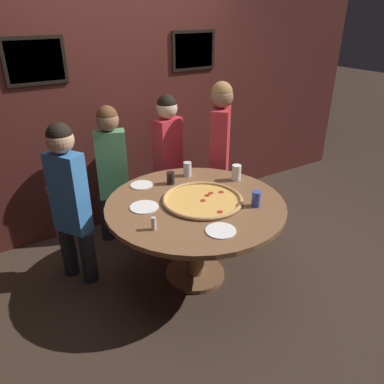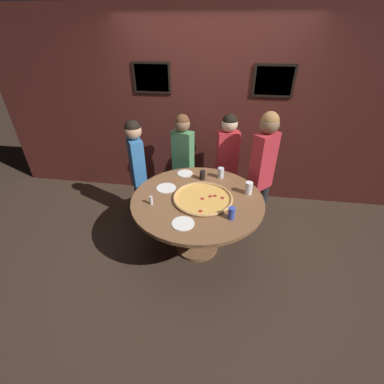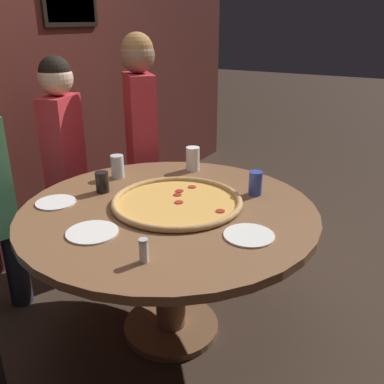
{
  "view_description": "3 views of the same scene",
  "coord_description": "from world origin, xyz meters",
  "px_view_note": "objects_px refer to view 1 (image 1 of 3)",
  "views": [
    {
      "loc": [
        -1.45,
        -2.25,
        2.17
      ],
      "look_at": [
        0.01,
        0.06,
        0.81
      ],
      "focal_mm": 35.0,
      "sensor_mm": 36.0,
      "label": 1
    },
    {
      "loc": [
        0.28,
        -2.32,
        2.33
      ],
      "look_at": [
        -0.05,
        -0.1,
        0.87
      ],
      "focal_mm": 24.0,
      "sensor_mm": 36.0,
      "label": 2
    },
    {
      "loc": [
        -1.62,
        -1.04,
        1.61
      ],
      "look_at": [
        0.07,
        -0.1,
        0.82
      ],
      "focal_mm": 40.0,
      "sensor_mm": 36.0,
      "label": 3
    }
  ],
  "objects_px": {
    "diner_side_left": "(69,196)",
    "drink_cup_by_shaker": "(187,169)",
    "drink_cup_far_left": "(256,199)",
    "white_plate_left_side": "(142,185)",
    "white_plate_far_back": "(144,207)",
    "drink_cup_far_right": "(171,178)",
    "drink_cup_front_edge": "(236,173)",
    "diner_side_right": "(112,167)",
    "diner_centre_back": "(168,153)",
    "dining_table": "(195,218)",
    "white_plate_near_front": "(221,231)",
    "diner_far_right": "(220,147)",
    "giant_pizza": "(203,200)",
    "condiment_shaker": "(154,223)"
  },
  "relations": [
    {
      "from": "diner_side_left",
      "to": "drink_cup_by_shaker",
      "type": "bearing_deg",
      "value": -124.14
    },
    {
      "from": "drink_cup_far_left",
      "to": "white_plate_left_side",
      "type": "xyz_separation_m",
      "value": [
        -0.6,
        0.83,
        -0.06
      ]
    },
    {
      "from": "drink_cup_by_shaker",
      "to": "white_plate_far_back",
      "type": "height_order",
      "value": "drink_cup_by_shaker"
    },
    {
      "from": "drink_cup_far_right",
      "to": "drink_cup_by_shaker",
      "type": "distance_m",
      "value": 0.23
    },
    {
      "from": "drink_cup_front_edge",
      "to": "drink_cup_by_shaker",
      "type": "height_order",
      "value": "drink_cup_front_edge"
    },
    {
      "from": "drink_cup_front_edge",
      "to": "diner_side_right",
      "type": "relative_size",
      "value": 0.1
    },
    {
      "from": "diner_centre_back",
      "to": "drink_cup_by_shaker",
      "type": "bearing_deg",
      "value": 66.4
    },
    {
      "from": "dining_table",
      "to": "white_plate_near_front",
      "type": "bearing_deg",
      "value": -100.1
    },
    {
      "from": "diner_far_right",
      "to": "giant_pizza",
      "type": "bearing_deg",
      "value": -1.11
    },
    {
      "from": "white_plate_far_back",
      "to": "white_plate_near_front",
      "type": "xyz_separation_m",
      "value": [
        0.31,
        -0.6,
        0.0
      ]
    },
    {
      "from": "drink_cup_far_right",
      "to": "diner_side_right",
      "type": "relative_size",
      "value": 0.08
    },
    {
      "from": "diner_far_right",
      "to": "white_plate_near_front",
      "type": "bearing_deg",
      "value": 7.34
    },
    {
      "from": "white_plate_near_front",
      "to": "diner_side_left",
      "type": "distance_m",
      "value": 1.27
    },
    {
      "from": "dining_table",
      "to": "giant_pizza",
      "type": "xyz_separation_m",
      "value": [
        0.06,
        -0.01,
        0.16
      ]
    },
    {
      "from": "drink_cup_by_shaker",
      "to": "diner_far_right",
      "type": "distance_m",
      "value": 0.56
    },
    {
      "from": "drink_cup_far_right",
      "to": "drink_cup_front_edge",
      "type": "distance_m",
      "value": 0.6
    },
    {
      "from": "dining_table",
      "to": "giant_pizza",
      "type": "height_order",
      "value": "giant_pizza"
    },
    {
      "from": "giant_pizza",
      "to": "diner_side_right",
      "type": "bearing_deg",
      "value": 111.98
    },
    {
      "from": "drink_cup_front_edge",
      "to": "giant_pizza",
      "type": "bearing_deg",
      "value": -159.36
    },
    {
      "from": "white_plate_far_back",
      "to": "condiment_shaker",
      "type": "xyz_separation_m",
      "value": [
        -0.08,
        -0.33,
        0.05
      ]
    },
    {
      "from": "giant_pizza",
      "to": "drink_cup_front_edge",
      "type": "bearing_deg",
      "value": 20.64
    },
    {
      "from": "drink_cup_front_edge",
      "to": "dining_table",
      "type": "bearing_deg",
      "value": -162.68
    },
    {
      "from": "white_plate_left_side",
      "to": "diner_far_right",
      "type": "distance_m",
      "value": 1.0
    },
    {
      "from": "drink_cup_far_left",
      "to": "giant_pizza",
      "type": "bearing_deg",
      "value": 136.95
    },
    {
      "from": "drink_cup_far_right",
      "to": "diner_centre_back",
      "type": "distance_m",
      "value": 0.62
    },
    {
      "from": "diner_side_left",
      "to": "diner_far_right",
      "type": "bearing_deg",
      "value": -116.29
    },
    {
      "from": "drink_cup_front_edge",
      "to": "drink_cup_far_left",
      "type": "distance_m",
      "value": 0.51
    },
    {
      "from": "diner_centre_back",
      "to": "diner_side_left",
      "type": "height_order",
      "value": "diner_side_left"
    },
    {
      "from": "drink_cup_far_left",
      "to": "drink_cup_by_shaker",
      "type": "bearing_deg",
      "value": 100.42
    },
    {
      "from": "drink_cup_far_right",
      "to": "white_plate_far_back",
      "type": "xyz_separation_m",
      "value": [
        -0.4,
        -0.27,
        -0.05
      ]
    },
    {
      "from": "condiment_shaker",
      "to": "diner_side_right",
      "type": "height_order",
      "value": "diner_side_right"
    },
    {
      "from": "drink_cup_front_edge",
      "to": "drink_cup_by_shaker",
      "type": "relative_size",
      "value": 1.09
    },
    {
      "from": "giant_pizza",
      "to": "diner_centre_back",
      "type": "relative_size",
      "value": 0.47
    },
    {
      "from": "white_plate_far_back",
      "to": "white_plate_near_front",
      "type": "bearing_deg",
      "value": -63.04
    },
    {
      "from": "condiment_shaker",
      "to": "white_plate_left_side",
      "type": "bearing_deg",
      "value": 71.4
    },
    {
      "from": "diner_far_right",
      "to": "diner_centre_back",
      "type": "distance_m",
      "value": 0.54
    },
    {
      "from": "drink_cup_far_right",
      "to": "drink_cup_front_edge",
      "type": "bearing_deg",
      "value": -24.37
    },
    {
      "from": "white_plate_near_front",
      "to": "white_plate_left_side",
      "type": "bearing_deg",
      "value": 98.59
    },
    {
      "from": "giant_pizza",
      "to": "drink_cup_far_left",
      "type": "xyz_separation_m",
      "value": [
        0.31,
        -0.29,
        0.05
      ]
    },
    {
      "from": "giant_pizza",
      "to": "diner_side_right",
      "type": "distance_m",
      "value": 1.05
    },
    {
      "from": "dining_table",
      "to": "drink_cup_far_right",
      "type": "bearing_deg",
      "value": 89.22
    },
    {
      "from": "white_plate_near_front",
      "to": "diner_side_left",
      "type": "xyz_separation_m",
      "value": [
        -0.78,
        0.99,
        0.05
      ]
    },
    {
      "from": "dining_table",
      "to": "condiment_shaker",
      "type": "relative_size",
      "value": 15.07
    },
    {
      "from": "white_plate_far_back",
      "to": "diner_side_left",
      "type": "bearing_deg",
      "value": 140.53
    },
    {
      "from": "drink_cup_by_shaker",
      "to": "white_plate_far_back",
      "type": "xyz_separation_m",
      "value": [
        -0.62,
        -0.35,
        -0.06
      ]
    },
    {
      "from": "giant_pizza",
      "to": "drink_cup_far_right",
      "type": "distance_m",
      "value": 0.44
    },
    {
      "from": "dining_table",
      "to": "diner_side_right",
      "type": "height_order",
      "value": "diner_side_right"
    },
    {
      "from": "diner_far_right",
      "to": "diner_side_right",
      "type": "relative_size",
      "value": 1.11
    },
    {
      "from": "diner_far_right",
      "to": "diner_centre_back",
      "type": "height_order",
      "value": "diner_far_right"
    },
    {
      "from": "drink_cup_front_edge",
      "to": "white_plate_near_front",
      "type": "distance_m",
      "value": 0.9
    }
  ]
}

